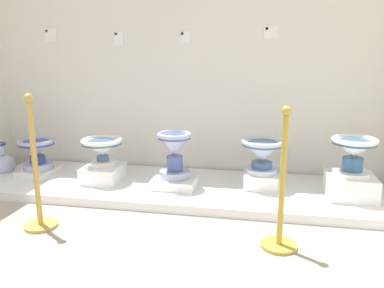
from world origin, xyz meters
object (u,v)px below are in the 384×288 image
Objects in this scene: antique_toilet_slender_white at (175,149)px; stanchion_post_near_right at (281,206)px; plinth_block_rightmost at (261,179)px; info_placard_fourth at (271,32)px; plinth_block_broad_patterned at (104,173)px; info_placard_second at (119,38)px; antique_toilet_rightmost at (262,152)px; info_placard_third at (185,37)px; antique_toilet_central_ornate at (37,150)px; plinth_block_slender_white at (175,182)px; info_placard_first at (51,35)px; plinth_block_central_ornate at (39,171)px; plinth_block_pale_glazed at (350,186)px; antique_toilet_broad_patterned at (102,147)px; antique_toilet_pale_glazed at (354,151)px; decorative_vase_corner at (1,164)px; stanchion_post_near_left at (37,188)px.

antique_toilet_slender_white is 0.44× the size of stanchion_post_near_right.
plinth_block_rightmost is 2.48× the size of info_placard_fourth.
info_placard_second is (-0.02, 0.59, 1.29)m from plinth_block_broad_patterned.
antique_toilet_rightmost is 3.32× the size of info_placard_third.
stanchion_post_near_right reaches higher than antique_toilet_central_ornate.
antique_toilet_central_ornate is at bearing 175.19° from plinth_block_slender_white.
plinth_block_rightmost is 2.70m from info_placard_first.
antique_toilet_rightmost is at bearing -11.54° from info_placard_first.
antique_toilet_slender_white is at bearing -169.75° from antique_toilet_rightmost.
plinth_block_pale_glazed is at bearing -2.14° from plinth_block_central_ornate.
info_placard_fourth is (0.03, 0.47, 1.34)m from plinth_block_rightmost.
info_placard_second is at bearing 140.17° from plinth_block_slender_white.
antique_toilet_broad_patterned is 0.77m from plinth_block_slender_white.
antique_toilet_pale_glazed reaches higher than antique_toilet_broad_patterned.
plinth_block_rightmost is 0.84m from antique_toilet_pale_glazed.
antique_toilet_slender_white is 1.56m from plinth_block_pale_glazed.
antique_toilet_broad_patterned is at bearing -36.74° from info_placard_first.
antique_toilet_slender_white is 1.19m from info_placard_third.
decorative_vase_corner is at bearing -157.69° from info_placard_second.
info_placard_fourth is (0.03, 0.47, 1.08)m from antique_toilet_rightmost.
decorative_vase_corner is 0.38× the size of stanchion_post_near_left.
antique_toilet_slender_white is at bearing -4.81° from plinth_block_central_ornate.
antique_toilet_central_ornate is 1.43m from info_placard_second.
info_placard_third is at bearing 18.52° from plinth_block_central_ornate.
stanchion_post_near_left is (-1.63, -1.01, 0.16)m from plinth_block_rightmost.
antique_toilet_central_ornate is at bearing -86.67° from info_placard_first.
antique_toilet_broad_patterned is 1.00× the size of plinth_block_slender_white.
plinth_block_central_ornate is 0.92× the size of decorative_vase_corner.
antique_toilet_slender_white is at bearing -1.81° from plinth_block_broad_patterned.
antique_toilet_rightmost is at bearing 97.89° from stanchion_post_near_right.
plinth_block_broad_patterned is at bearing 179.71° from plinth_block_pale_glazed.
plinth_block_central_ornate is at bearing 175.19° from antique_toilet_slender_white.
antique_toilet_slender_white is at bearing 0.00° from plinth_block_slender_white.
plinth_block_central_ornate is 1.61m from info_placard_second.
antique_toilet_central_ornate reaches higher than plinth_block_rightmost.
plinth_block_pale_glazed is at bearing -9.86° from plinth_block_rightmost.
stanchion_post_near_right is at bearing -82.11° from antique_toilet_rightmost.
plinth_block_rightmost is 0.34× the size of stanchion_post_near_right.
plinth_block_pale_glazed reaches higher than plinth_block_central_ornate.
plinth_block_slender_white is at bearing 45.80° from stanchion_post_near_left.
stanchion_post_near_right is at bearing -125.73° from plinth_block_pale_glazed.
antique_toilet_rightmost is (2.26, 0.02, 0.08)m from antique_toilet_central_ornate.
decorative_vase_corner is 0.40× the size of stanchion_post_near_right.
info_placard_fourth is (-0.72, 0.60, 1.31)m from plinth_block_pale_glazed.
plinth_block_central_ornate is 1.08× the size of plinth_block_rightmost.
decorative_vase_corner is at bearing 161.08° from stanchion_post_near_right.
stanchion_post_near_right is at bearing -18.92° from decorative_vase_corner.
info_placard_first is 0.94× the size of info_placard_second.
plinth_block_pale_glazed reaches higher than plinth_block_rightmost.
stanchion_post_near_right is at bearing -30.95° from info_placard_first.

